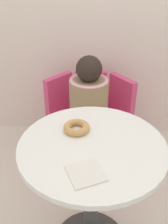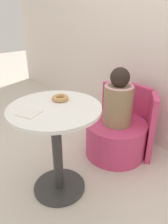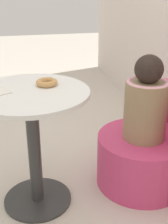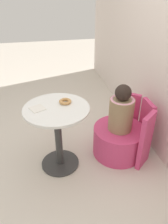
{
  "view_description": "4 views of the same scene",
  "coord_description": "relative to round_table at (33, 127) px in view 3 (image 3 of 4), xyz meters",
  "views": [
    {
      "loc": [
        -0.04,
        -0.92,
        1.43
      ],
      "look_at": [
        -0.13,
        0.35,
        0.65
      ],
      "focal_mm": 42.0,
      "sensor_mm": 36.0,
      "label": 1
    },
    {
      "loc": [
        1.1,
        -0.71,
        1.34
      ],
      "look_at": [
        -0.12,
        0.26,
        0.58
      ],
      "focal_mm": 35.0,
      "sensor_mm": 36.0,
      "label": 2
    },
    {
      "loc": [
        1.52,
        -0.08,
        1.29
      ],
      "look_at": [
        -0.09,
        0.26,
        0.57
      ],
      "focal_mm": 50.0,
      "sensor_mm": 36.0,
      "label": 3
    },
    {
      "loc": [
        1.76,
        -0.15,
        1.76
      ],
      "look_at": [
        -0.16,
        0.26,
        0.58
      ],
      "focal_mm": 35.0,
      "sensor_mm": 36.0,
      "label": 4
    }
  ],
  "objects": [
    {
      "name": "ground_plane",
      "position": [
        0.07,
        0.04,
        -0.51
      ],
      "size": [
        12.0,
        12.0,
        0.0
      ],
      "primitive_type": "plane",
      "color": "beige"
    },
    {
      "name": "round_table",
      "position": [
        0.0,
        0.0,
        0.0
      ],
      "size": [
        0.65,
        0.65,
        0.72
      ],
      "color": "#333333",
      "rests_on": "ground_plane"
    },
    {
      "name": "tub_chair",
      "position": [
        -0.05,
        0.69,
        -0.34
      ],
      "size": [
        0.58,
        0.58,
        0.34
      ],
      "color": "#D13D70",
      "rests_on": "ground_plane"
    },
    {
      "name": "child_figure",
      "position": [
        -0.05,
        0.69,
        0.07
      ],
      "size": [
        0.27,
        0.27,
        0.53
      ],
      "color": "#937A56",
      "rests_on": "tub_chair"
    },
    {
      "name": "donut",
      "position": [
        -0.08,
        0.1,
        0.23
      ],
      "size": [
        0.12,
        0.12,
        0.03
      ],
      "color": "tan",
      "rests_on": "round_table"
    }
  ]
}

